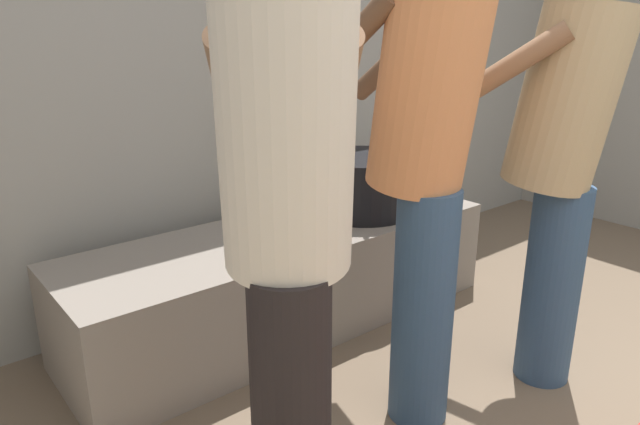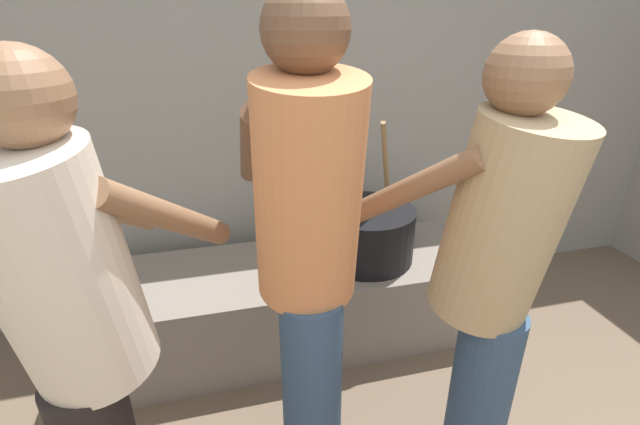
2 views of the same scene
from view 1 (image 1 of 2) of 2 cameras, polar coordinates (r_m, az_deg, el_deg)
The scene contains 6 objects.
block_enclosure_rear at distance 2.93m, azimuth -5.84°, elevation 12.52°, with size 4.97×0.20×2.02m, color gray.
hearth_ledge at distance 2.58m, azimuth -3.24°, elevation -6.35°, with size 1.93×0.60×0.44m, color slate.
cooking_pot_main at distance 2.72m, azimuth 4.22°, elevation 2.85°, with size 0.47×0.47×0.72m.
cook_in_tan_shirt at distance 2.15m, azimuth 22.56°, elevation 6.03°, with size 0.59×0.73×1.56m.
cook_in_orange_shirt at distance 1.79m, azimuth 10.29°, elevation 7.29°, with size 0.36×0.70×1.67m.
cook_in_cream_shirt at distance 1.31m, azimuth -3.22°, elevation 0.09°, with size 0.64×0.71×1.55m.
Camera 1 is at (-1.60, 0.20, 1.29)m, focal length 32.54 mm.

